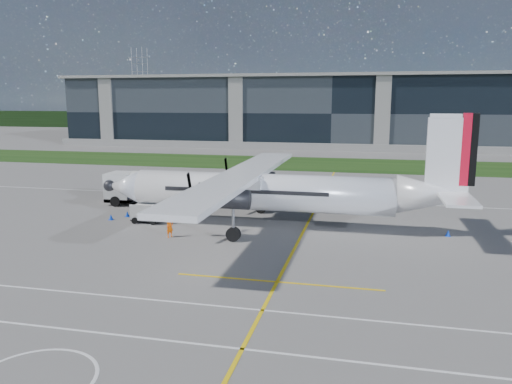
{
  "coord_description": "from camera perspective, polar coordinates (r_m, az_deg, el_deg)",
  "views": [
    {
      "loc": [
        7.86,
        -32.62,
        10.23
      ],
      "look_at": [
        -1.23,
        7.07,
        2.7
      ],
      "focal_mm": 35.0,
      "sensor_mm": 36.0,
      "label": 1
    }
  ],
  "objects": [
    {
      "name": "ground",
      "position": [
        73.76,
        6.66,
        2.43
      ],
      "size": [
        400.0,
        400.0,
        0.0
      ],
      "primitive_type": "plane",
      "color": "slate",
      "rests_on": "ground"
    },
    {
      "name": "grass_strip",
      "position": [
        81.65,
        7.28,
        3.21
      ],
      "size": [
        400.0,
        18.0,
        0.04
      ],
      "primitive_type": "cube",
      "color": "#14340E",
      "rests_on": "ground"
    },
    {
      "name": "terminal_building",
      "position": [
        112.93,
        9.01,
        8.96
      ],
      "size": [
        120.0,
        20.0,
        15.0
      ],
      "primitive_type": "cube",
      "color": "black",
      "rests_on": "ground"
    },
    {
      "name": "tree_line",
      "position": [
        172.95,
        10.38,
        7.91
      ],
      "size": [
        400.0,
        6.0,
        6.0
      ],
      "primitive_type": "cube",
      "color": "black",
      "rests_on": "ground"
    },
    {
      "name": "pylon_west",
      "position": [
        202.71,
        -13.06,
        11.56
      ],
      "size": [
        9.0,
        4.6,
        30.0
      ],
      "primitive_type": null,
      "color": "gray",
      "rests_on": "ground"
    },
    {
      "name": "yellow_taxiway_centerline",
      "position": [
        44.1,
        6.23,
        -2.99
      ],
      "size": [
        0.2,
        70.0,
        0.01
      ],
      "primitive_type": "cube",
      "color": "yellow",
      "rests_on": "ground"
    },
    {
      "name": "white_lane_line",
      "position": [
        22.65,
        -9.28,
        -16.5
      ],
      "size": [
        90.0,
        0.15,
        0.01
      ],
      "primitive_type": "cube",
      "color": "white",
      "rests_on": "ground"
    },
    {
      "name": "turboprop_aircraft",
      "position": [
        39.96,
        2.23,
        2.44
      ],
      "size": [
        29.91,
        31.01,
        9.3
      ],
      "primitive_type": null,
      "color": "white",
      "rests_on": "ground"
    },
    {
      "name": "fuel_tanker_truck",
      "position": [
        50.29,
        -12.75,
        0.44
      ],
      "size": [
        9.01,
        2.93,
        3.38
      ],
      "primitive_type": null,
      "color": "silver",
      "rests_on": "ground"
    },
    {
      "name": "baggage_tug",
      "position": [
        43.24,
        -12.31,
        -2.35
      ],
      "size": [
        2.71,
        1.63,
        1.63
      ],
      "primitive_type": null,
      "color": "silver",
      "rests_on": "ground"
    },
    {
      "name": "ground_crew_person",
      "position": [
        38.25,
        -9.83,
        -3.78
      ],
      "size": [
        0.85,
        0.91,
        1.82
      ],
      "primitive_type": "imported",
      "rotation": [
        0.0,
        0.0,
        0.99
      ],
      "color": "#F25907",
      "rests_on": "ground"
    },
    {
      "name": "safety_cone_tail",
      "position": [
        40.8,
        21.09,
        -4.4
      ],
      "size": [
        0.36,
        0.36,
        0.5
      ],
      "primitive_type": "cone",
      "color": "blue",
      "rests_on": "ground"
    },
    {
      "name": "safety_cone_nose_stbd",
      "position": [
        45.85,
        -14.49,
        -2.43
      ],
      "size": [
        0.36,
        0.36,
        0.5
      ],
      "primitive_type": "cone",
      "color": "blue",
      "rests_on": "ground"
    },
    {
      "name": "safety_cone_nose_port",
      "position": [
        44.99,
        -16.24,
        -2.77
      ],
      "size": [
        0.36,
        0.36,
        0.5
      ],
      "primitive_type": "cone",
      "color": "blue",
      "rests_on": "ground"
    },
    {
      "name": "safety_cone_stbdwing",
      "position": [
        55.88,
        2.75,
        0.18
      ],
      "size": [
        0.36,
        0.36,
        0.5
      ],
      "primitive_type": "cone",
      "color": "blue",
      "rests_on": "ground"
    }
  ]
}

